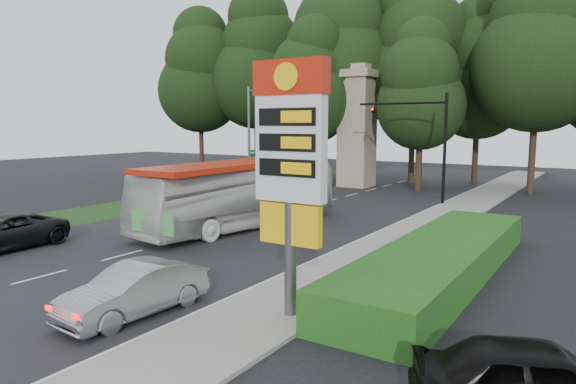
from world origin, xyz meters
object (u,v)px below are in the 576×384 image
Objects in this scene: suv_charcoal at (1,233)px; parked_car_black at (541,382)px; gas_station_pylon at (290,154)px; sedan_silver at (134,291)px; streetlight_signs at (251,135)px; traffic_signal_mast at (425,133)px; monument at (357,126)px; transit_bus at (241,195)px.

parked_car_black is (20.52, -1.68, 0.02)m from suv_charcoal.
sedan_silver is (-3.70, -2.12, -3.74)m from gas_station_pylon.
suv_charcoal is (1.97, -20.11, -3.70)m from streetlight_signs.
suv_charcoal is at bearing -84.41° from streetlight_signs.
traffic_signal_mast is at bearing 62.52° from suv_charcoal.
traffic_signal_mast is 1.63× the size of parked_car_black.
gas_station_pylon is 7.52m from parked_car_black.
parked_car_black is (6.30, -1.78, -3.70)m from gas_station_pylon.
traffic_signal_mast reaches higher than sedan_silver.
monument is (-7.68, 6.00, 0.43)m from traffic_signal_mast.
traffic_signal_mast is at bearing 8.92° from streetlight_signs.
monument is at bearing 5.87° from parked_car_black.
transit_bus is (-5.18, -12.94, -2.99)m from traffic_signal_mast.
gas_station_pylon is 0.68× the size of monument.
streetlight_signs is (-12.67, -1.99, -0.23)m from traffic_signal_mast.
monument is at bearing 142.00° from traffic_signal_mast.
gas_station_pylon is 1.60× the size of sedan_silver.
gas_station_pylon is at bearing -68.20° from monument.
transit_bus is 18.53m from parked_car_black.
monument reaches higher than parked_car_black.
streetlight_signs reaches higher than transit_bus.
monument is 0.83× the size of transit_bus.
monument is at bearing 82.22° from suv_charcoal.
monument is at bearing 105.29° from transit_bus.
parked_car_black is at bearing -15.78° from gas_station_pylon.
gas_station_pylon is 1.29× the size of suv_charcoal.
monument is 31.36m from sedan_silver.
monument reaches higher than gas_station_pylon.
streetlight_signs is 13.55m from transit_bus.
parked_car_black is at bearing -44.10° from streetlight_signs.
sedan_silver is at bearing -12.52° from suv_charcoal.
streetlight_signs is at bearing 128.96° from gas_station_pylon.
monument reaches higher than sedan_silver.
streetlight_signs is 25.69m from sedan_silver.
transit_bus is 2.73× the size of parked_car_black.
streetlight_signs reaches higher than gas_station_pylon.
traffic_signal_mast is 0.60× the size of transit_bus.
streetlight_signs reaches higher than sedan_silver.
monument is 1.90× the size of suv_charcoal.
suv_charcoal is (-10.70, -22.10, -3.94)m from traffic_signal_mast.
suv_charcoal is (-5.52, -9.16, -0.94)m from transit_bus.
sedan_silver is at bearing -150.19° from gas_station_pylon.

